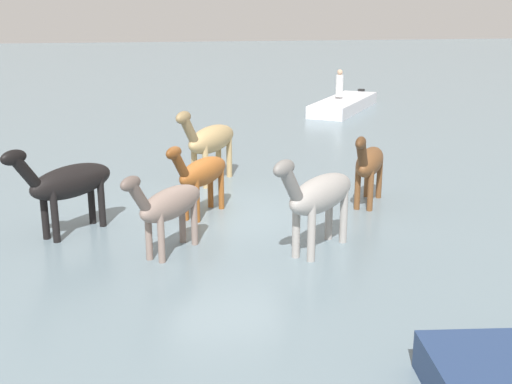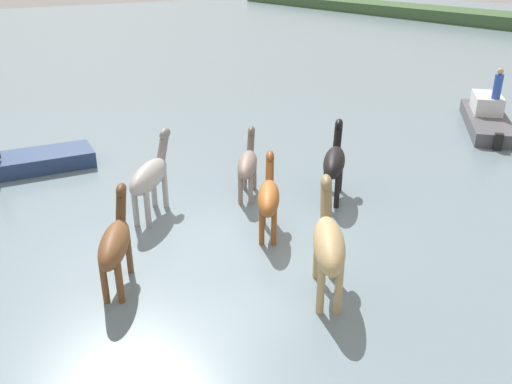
{
  "view_description": "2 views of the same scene",
  "coord_description": "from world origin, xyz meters",
  "px_view_note": "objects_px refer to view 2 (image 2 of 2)",
  "views": [
    {
      "loc": [
        -13.61,
        1.75,
        4.54
      ],
      "look_at": [
        -0.66,
        -0.59,
        0.72
      ],
      "focal_mm": 45.52,
      "sensor_mm": 36.0,
      "label": 1
    },
    {
      "loc": [
        9.7,
        -6.32,
        6.3
      ],
      "look_at": [
        -0.84,
        0.8,
        0.65
      ],
      "focal_mm": 37.17,
      "sensor_mm": 36.0,
      "label": 2
    }
  ],
  "objects_px": {
    "boat_motor_center": "(2,168)",
    "horse_dark_mare": "(248,164)",
    "horse_chestnut_trailing": "(150,175)",
    "boat_tender_starboard": "(486,119)",
    "horse_pinto_flank": "(269,197)",
    "horse_rear_stallion": "(334,161)",
    "person_boatman_standing": "(498,85)",
    "horse_dun_straggler": "(329,243)",
    "horse_mid_herd": "(115,242)"
  },
  "relations": [
    {
      "from": "horse_rear_stallion",
      "to": "horse_pinto_flank",
      "type": "xyz_separation_m",
      "value": [
        0.73,
        -2.76,
        -0.11
      ]
    },
    {
      "from": "boat_tender_starboard",
      "to": "horse_chestnut_trailing",
      "type": "bearing_deg",
      "value": 137.22
    },
    {
      "from": "horse_chestnut_trailing",
      "to": "boat_motor_center",
      "type": "distance_m",
      "value": 6.08
    },
    {
      "from": "horse_dun_straggler",
      "to": "boat_tender_starboard",
      "type": "distance_m",
      "value": 13.96
    },
    {
      "from": "horse_mid_herd",
      "to": "horse_pinto_flank",
      "type": "height_order",
      "value": "horse_mid_herd"
    },
    {
      "from": "horse_rear_stallion",
      "to": "horse_chestnut_trailing",
      "type": "bearing_deg",
      "value": 114.69
    },
    {
      "from": "horse_dark_mare",
      "to": "horse_mid_herd",
      "type": "distance_m",
      "value": 5.27
    },
    {
      "from": "horse_rear_stallion",
      "to": "person_boatman_standing",
      "type": "relative_size",
      "value": 1.76
    },
    {
      "from": "boat_motor_center",
      "to": "person_boatman_standing",
      "type": "height_order",
      "value": "person_boatman_standing"
    },
    {
      "from": "horse_pinto_flank",
      "to": "horse_chestnut_trailing",
      "type": "bearing_deg",
      "value": 74.04
    },
    {
      "from": "boat_motor_center",
      "to": "boat_tender_starboard",
      "type": "distance_m",
      "value": 18.05
    },
    {
      "from": "horse_chestnut_trailing",
      "to": "boat_motor_center",
      "type": "height_order",
      "value": "horse_chestnut_trailing"
    },
    {
      "from": "horse_chestnut_trailing",
      "to": "boat_motor_center",
      "type": "xyz_separation_m",
      "value": [
        -5.33,
        -2.78,
        -0.93
      ]
    },
    {
      "from": "horse_dark_mare",
      "to": "horse_pinto_flank",
      "type": "distance_m",
      "value": 2.34
    },
    {
      "from": "horse_rear_stallion",
      "to": "horse_pinto_flank",
      "type": "distance_m",
      "value": 2.86
    },
    {
      "from": "horse_pinto_flank",
      "to": "boat_tender_starboard",
      "type": "xyz_separation_m",
      "value": [
        -2.41,
        12.45,
        -0.65
      ]
    },
    {
      "from": "horse_chestnut_trailing",
      "to": "boat_tender_starboard",
      "type": "bearing_deg",
      "value": -44.5
    },
    {
      "from": "boat_tender_starboard",
      "to": "person_boatman_standing",
      "type": "relative_size",
      "value": 4.15
    },
    {
      "from": "horse_chestnut_trailing",
      "to": "person_boatman_standing",
      "type": "relative_size",
      "value": 1.81
    },
    {
      "from": "person_boatman_standing",
      "to": "horse_pinto_flank",
      "type": "bearing_deg",
      "value": -80.03
    },
    {
      "from": "boat_motor_center",
      "to": "horse_dark_mare",
      "type": "bearing_deg",
      "value": -38.38
    },
    {
      "from": "horse_chestnut_trailing",
      "to": "horse_mid_herd",
      "type": "height_order",
      "value": "horse_chestnut_trailing"
    },
    {
      "from": "horse_mid_herd",
      "to": "person_boatman_standing",
      "type": "xyz_separation_m",
      "value": [
        -2.32,
        16.37,
        0.75
      ]
    },
    {
      "from": "horse_dark_mare",
      "to": "boat_motor_center",
      "type": "xyz_separation_m",
      "value": [
        -5.71,
        -5.56,
        -0.78
      ]
    },
    {
      "from": "horse_pinto_flank",
      "to": "boat_tender_starboard",
      "type": "bearing_deg",
      "value": -42.18
    },
    {
      "from": "horse_chestnut_trailing",
      "to": "horse_pinto_flank",
      "type": "bearing_deg",
      "value": -96.67
    },
    {
      "from": "horse_rear_stallion",
      "to": "boat_motor_center",
      "type": "xyz_separation_m",
      "value": [
        -7.17,
        -7.5,
        -0.9
      ]
    },
    {
      "from": "horse_chestnut_trailing",
      "to": "horse_pinto_flank",
      "type": "height_order",
      "value": "horse_chestnut_trailing"
    },
    {
      "from": "horse_mid_herd",
      "to": "horse_dark_mare",
      "type": "bearing_deg",
      "value": -32.96
    },
    {
      "from": "horse_dun_straggler",
      "to": "person_boatman_standing",
      "type": "bearing_deg",
      "value": -32.27
    },
    {
      "from": "horse_chestnut_trailing",
      "to": "horse_mid_herd",
      "type": "distance_m",
      "value": 3.34
    },
    {
      "from": "horse_dun_straggler",
      "to": "boat_tender_starboard",
      "type": "bearing_deg",
      "value": -31.42
    },
    {
      "from": "boat_motor_center",
      "to": "horse_rear_stallion",
      "type": "bearing_deg",
      "value": -36.35
    },
    {
      "from": "horse_pinto_flank",
      "to": "horse_dark_mare",
      "type": "bearing_deg",
      "value": 16.23
    },
    {
      "from": "horse_chestnut_trailing",
      "to": "horse_rear_stallion",
      "type": "height_order",
      "value": "horse_chestnut_trailing"
    },
    {
      "from": "horse_pinto_flank",
      "to": "horse_rear_stallion",
      "type": "bearing_deg",
      "value": -38.4
    },
    {
      "from": "boat_motor_center",
      "to": "boat_tender_starboard",
      "type": "relative_size",
      "value": 1.18
    },
    {
      "from": "horse_dun_straggler",
      "to": "boat_motor_center",
      "type": "distance_m",
      "value": 11.5
    },
    {
      "from": "horse_rear_stallion",
      "to": "boat_motor_center",
      "type": "relative_size",
      "value": 0.36
    },
    {
      "from": "horse_pinto_flank",
      "to": "person_boatman_standing",
      "type": "height_order",
      "value": "person_boatman_standing"
    },
    {
      "from": "boat_motor_center",
      "to": "person_boatman_standing",
      "type": "distance_m",
      "value": 18.19
    },
    {
      "from": "boat_tender_starboard",
      "to": "person_boatman_standing",
      "type": "distance_m",
      "value": 1.45
    },
    {
      "from": "horse_pinto_flank",
      "to": "horse_dun_straggler",
      "type": "relative_size",
      "value": 0.86
    },
    {
      "from": "boat_motor_center",
      "to": "boat_tender_starboard",
      "type": "xyz_separation_m",
      "value": [
        5.49,
        17.19,
        0.14
      ]
    },
    {
      "from": "horse_pinto_flank",
      "to": "horse_dun_straggler",
      "type": "bearing_deg",
      "value": -153.36
    },
    {
      "from": "horse_mid_herd",
      "to": "person_boatman_standing",
      "type": "distance_m",
      "value": 16.55
    },
    {
      "from": "horse_dark_mare",
      "to": "boat_motor_center",
      "type": "bearing_deg",
      "value": 83.71
    },
    {
      "from": "horse_dark_mare",
      "to": "person_boatman_standing",
      "type": "bearing_deg",
      "value": -50.53
    },
    {
      "from": "horse_pinto_flank",
      "to": "horse_mid_herd",
      "type": "bearing_deg",
      "value": 128.8
    },
    {
      "from": "horse_dun_straggler",
      "to": "boat_motor_center",
      "type": "bearing_deg",
      "value": 58.59
    }
  ]
}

